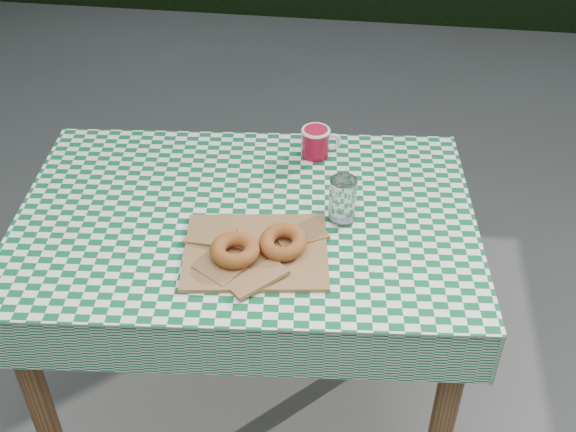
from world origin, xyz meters
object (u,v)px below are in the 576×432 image
Objects in this scene: drinking_glass at (342,200)px; coffee_mug at (315,142)px; paper_bag at (256,250)px; table at (250,321)px.

coffee_mug is at bearing 108.89° from drinking_glass.
paper_bag is 2.79× the size of drinking_glass.
coffee_mug is at bearing 57.93° from table.
table is 7.58× the size of coffee_mug.
paper_bag is at bearing -140.93° from drinking_glass.
paper_bag is 0.44m from coffee_mug.
table is 0.50m from drinking_glass.
coffee_mug is 0.29m from drinking_glass.
drinking_glass is (0.19, 0.15, 0.05)m from paper_bag.
table is at bearing -128.47° from coffee_mug.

